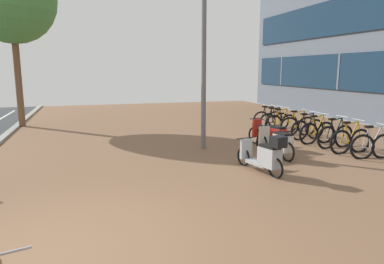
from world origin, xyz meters
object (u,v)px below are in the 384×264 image
bicycle_rack_07 (275,121)px  scooter_far (265,155)px  bicycle_rack_03 (317,133)px  bicycle_rack_05 (298,126)px  bicycle_rack_02 (335,136)px  bicycle_rack_04 (307,129)px  bicycle_rack_01 (350,141)px  street_tree (11,0)px  bicycle_rack_00 (373,146)px  bicycle_rack_08 (268,119)px  lamp_post (204,37)px  scooter_mid (277,143)px  scooter_near (271,135)px  bicycle_rack_06 (281,123)px

bicycle_rack_07 → scooter_far: scooter_far is taller
scooter_far → bicycle_rack_03: bearing=37.4°
bicycle_rack_05 → scooter_far: bicycle_rack_05 is taller
bicycle_rack_02 → bicycle_rack_04: bicycle_rack_02 is taller
bicycle_rack_01 → street_tree: 13.55m
bicycle_rack_01 → scooter_far: bicycle_rack_01 is taller
bicycle_rack_00 → bicycle_rack_08: size_ratio=1.04×
bicycle_rack_02 → lamp_post: lamp_post is taller
scooter_far → bicycle_rack_04: bearing=43.3°
scooter_mid → bicycle_rack_04: bearing=39.7°
lamp_post → scooter_far: bearing=-79.7°
bicycle_rack_07 → scooter_far: (-3.33, -5.29, 0.09)m
bicycle_rack_03 → lamp_post: bearing=174.5°
bicycle_rack_03 → bicycle_rack_04: bearing=79.1°
bicycle_rack_01 → bicycle_rack_04: (0.05, 2.10, -0.00)m
bicycle_rack_07 → bicycle_rack_04: bearing=-88.6°
bicycle_rack_07 → bicycle_rack_08: bicycle_rack_07 is taller
scooter_far → lamp_post: lamp_post is taller
bicycle_rack_08 → bicycle_rack_00: bearing=-89.8°
scooter_near → lamp_post: bearing=166.8°
bicycle_rack_01 → bicycle_rack_08: bicycle_rack_01 is taller
scooter_far → lamp_post: size_ratio=0.27×
bicycle_rack_00 → bicycle_rack_05: size_ratio=0.96×
scooter_mid → bicycle_rack_07: bearing=60.6°
bicycle_rack_03 → scooter_far: bearing=-142.6°
bicycle_rack_08 → scooter_mid: bearing=-116.6°
bicycle_rack_06 → lamp_post: size_ratio=0.23×
scooter_far → street_tree: (-6.48, 9.13, 4.67)m
lamp_post → bicycle_rack_01: bearing=-24.6°
bicycle_rack_04 → street_tree: 12.46m
scooter_mid → bicycle_rack_01: bearing=-4.3°
bicycle_rack_05 → street_tree: 12.22m
bicycle_rack_04 → scooter_far: bearing=-136.7°
bicycle_rack_01 → bicycle_rack_07: (0.00, 4.20, -0.01)m
bicycle_rack_04 → bicycle_rack_00: bearing=-88.6°
bicycle_rack_05 → lamp_post: lamp_post is taller
bicycle_rack_06 → bicycle_rack_08: size_ratio=1.07×
bicycle_rack_04 → bicycle_rack_06: bearing=97.0°
bicycle_rack_01 → scooter_near: size_ratio=0.82×
bicycle_rack_01 → scooter_mid: size_ratio=0.82×
scooter_mid → street_tree: (-7.55, 7.87, 4.71)m
bicycle_rack_01 → street_tree: bearing=140.7°
scooter_near → scooter_far: 2.81m
bicycle_rack_04 → scooter_far: (-3.39, -3.19, 0.09)m
bicycle_rack_06 → scooter_mid: size_ratio=0.80×
bicycle_rack_01 → bicycle_rack_04: bearing=88.6°
bicycle_rack_07 → scooter_mid: bearing=-119.4°
bicycle_rack_01 → bicycle_rack_07: bicycle_rack_01 is taller
bicycle_rack_06 → scooter_near: (-1.72, -2.21, 0.04)m
bicycle_rack_00 → bicycle_rack_03: 2.11m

